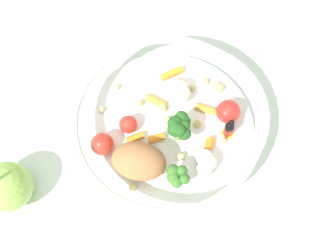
# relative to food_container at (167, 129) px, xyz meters

# --- Properties ---
(ground_plane) EXTENTS (2.40, 2.40, 0.00)m
(ground_plane) POSITION_rel_food_container_xyz_m (0.02, 0.01, -0.03)
(ground_plane) COLOR silver
(food_container) EXTENTS (0.26, 0.26, 0.06)m
(food_container) POSITION_rel_food_container_xyz_m (0.00, 0.00, 0.00)
(food_container) COLOR white
(food_container) RESTS_ON ground_plane
(loose_apple) EXTENTS (0.07, 0.07, 0.08)m
(loose_apple) POSITION_rel_food_container_xyz_m (-0.20, 0.08, 0.00)
(loose_apple) COLOR #8CB74C
(loose_apple) RESTS_ON ground_plane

